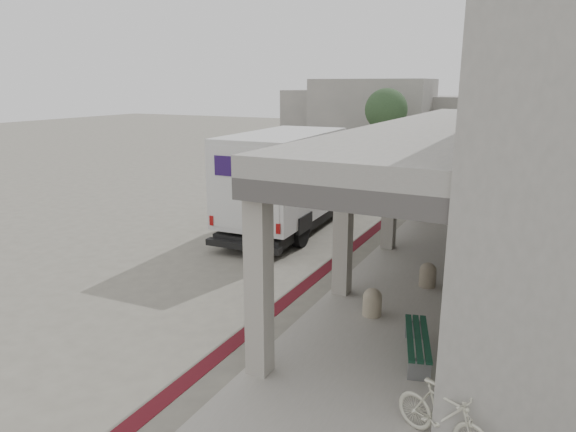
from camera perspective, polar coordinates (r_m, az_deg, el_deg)
The scene contains 13 objects.
ground at distance 13.27m, azimuth -3.43°, elevation -8.09°, with size 120.00×120.00×0.00m, color #6B665C.
bike_lane_stripe at distance 14.52m, azimuth 4.01°, elevation -6.05°, with size 0.35×40.00×0.01m, color #551119.
sidewalk at distance 11.90m, azimuth 13.77°, elevation -10.95°, with size 4.40×28.00×0.12m, color gray.
transit_building at distance 15.16m, azimuth 29.16°, elevation 6.28°, with size 7.60×17.00×7.00m.
distant_backdrop at distance 47.38m, azimuth 16.11°, elevation 11.04°, with size 28.00×10.00×6.50m.
tree_left at distance 40.20m, azimuth 10.85°, elevation 11.50°, with size 3.20×3.20×4.80m.
tree_mid at distance 40.82m, azimuth 21.30°, elevation 10.83°, with size 3.20×3.20×4.80m.
fedex_truck at distance 18.50m, azimuth 0.80°, elevation 4.44°, with size 2.93×8.31×3.50m.
bench at distance 10.10m, azimuth 14.19°, elevation -13.44°, with size 0.89×1.89×0.43m.
bollard_near at distance 11.59m, azimuth 9.35°, elevation -9.39°, with size 0.42×0.42×0.63m.
bollard_far at distance 13.46m, azimuth 15.27°, elevation -6.30°, with size 0.41×0.41×0.62m.
utility_cabinet at distance 14.86m, azimuth 18.94°, elevation -4.01°, with size 0.41×0.55×0.91m, color slate.
bicycle_cream at distance 8.01m, azimuth 16.86°, elevation -20.50°, with size 0.43×1.52×0.91m, color beige.
Camera 1 is at (6.23, -10.55, 5.08)m, focal length 32.00 mm.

